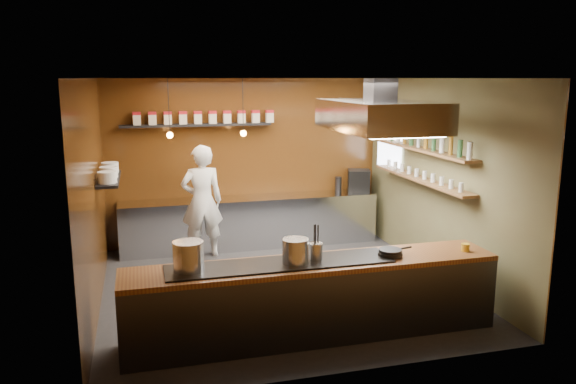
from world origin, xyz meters
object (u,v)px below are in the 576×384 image
object	(u,v)px
stockpot_small	(295,251)
chef	(202,201)
extractor_hood	(380,115)
espresso_machine	(359,180)
stockpot_large	(188,256)

from	to	relation	value
stockpot_small	chef	distance (m)	3.51
stockpot_small	chef	bearing A→B (deg)	101.03
extractor_hood	chef	xyz separation A→B (m)	(-2.21, 2.20, -1.55)
extractor_hood	espresso_machine	distance (m)	3.09
extractor_hood	stockpot_small	world-z (taller)	extractor_hood
espresso_machine	chef	size ratio (longest dim) A/B	0.21
stockpot_small	chef	xyz separation A→B (m)	(-0.67, 3.44, -0.12)
stockpot_large	extractor_hood	bearing A→B (deg)	23.55
extractor_hood	stockpot_small	bearing A→B (deg)	-141.07
extractor_hood	stockpot_large	world-z (taller)	extractor_hood
stockpot_large	chef	world-z (taller)	chef
extractor_hood	stockpot_small	size ratio (longest dim) A/B	6.64
chef	stockpot_large	bearing A→B (deg)	78.08
stockpot_large	stockpot_small	bearing A→B (deg)	-2.48
stockpot_large	espresso_machine	xyz separation A→B (m)	(3.53, 3.83, -0.00)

